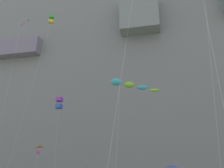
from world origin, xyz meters
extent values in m
cube|color=gray|center=(0.00, 57.71, 42.40)|extent=(180.00, 20.53, 84.79)
cube|color=slate|center=(-28.61, 47.52, 34.69)|extent=(11.50, 4.43, 4.06)
cube|color=gray|center=(0.00, 46.10, 39.30)|extent=(8.24, 3.83, 8.36)
ellipsoid|color=#38B2D1|center=(-1.03, 23.92, 14.74)|extent=(1.56, 1.35, 0.94)
ellipsoid|color=#8CCC33|center=(0.30, 24.65, 14.58)|extent=(1.47, 1.21, 0.79)
ellipsoid|color=#38B2D1|center=(1.63, 25.37, 14.43)|extent=(1.39, 1.07, 0.64)
ellipsoid|color=#8CCC33|center=(2.96, 26.09, 14.28)|extent=(1.30, 0.93, 0.49)
cylinder|color=silver|center=(-0.51, 21.30, 7.30)|extent=(0.25, 5.69, 14.37)
cube|color=purple|center=(-13.95, 39.21, 18.81)|extent=(1.03, 1.03, 0.69)
cube|color=blue|center=(-13.95, 39.21, 17.55)|extent=(1.03, 1.03, 0.69)
cylinder|color=black|center=(-13.51, 39.21, 18.18)|extent=(0.03, 0.03, 1.85)
cylinder|color=black|center=(-14.39, 39.21, 18.18)|extent=(0.03, 0.03, 1.85)
cylinder|color=silver|center=(-13.23, 37.52, 8.66)|extent=(1.46, 3.41, 17.09)
cylinder|color=silver|center=(7.61, 14.86, 16.38)|extent=(1.88, 2.13, 32.53)
cylinder|color=black|center=(-19.36, 34.34, 32.46)|extent=(3.32, 1.87, 0.02)
cube|color=blue|center=(-20.78, 35.14, 32.28)|extent=(0.27, 0.17, 0.33)
cube|color=pink|center=(-20.31, 34.87, 32.28)|extent=(0.28, 0.18, 0.33)
cube|color=#CC3399|center=(-19.84, 34.61, 32.28)|extent=(0.28, 0.19, 0.33)
cube|color=#8CCC33|center=(-19.36, 34.34, 32.28)|extent=(0.27, 0.16, 0.33)
cube|color=black|center=(-18.89, 34.08, 32.28)|extent=(0.28, 0.18, 0.33)
cube|color=teal|center=(-18.42, 33.81, 32.28)|extent=(0.27, 0.17, 0.33)
cube|color=pink|center=(-17.94, 33.55, 32.28)|extent=(0.28, 0.18, 0.33)
cylinder|color=silver|center=(-20.51, 33.31, 16.29)|extent=(1.03, 3.93, 32.35)
pyramid|color=orange|center=(-16.59, 37.20, 9.71)|extent=(1.50, 1.95, 0.23)
cube|color=#CC3399|center=(-16.03, 37.31, 9.54)|extent=(0.48, 0.15, 0.52)
cylinder|color=silver|center=(1.98, 10.91, 11.43)|extent=(2.37, 4.65, 22.61)
cube|color=green|center=(-16.14, 37.52, 35.11)|extent=(1.08, 1.08, 0.59)
cube|color=yellow|center=(-16.14, 37.52, 34.02)|extent=(1.08, 1.08, 0.59)
cylinder|color=black|center=(-15.76, 37.52, 34.57)|extent=(0.03, 0.03, 1.59)
cylinder|color=black|center=(-16.52, 37.52, 34.57)|extent=(0.03, 0.03, 1.59)
cylinder|color=silver|center=(-17.37, 34.53, 16.92)|extent=(2.49, 5.99, 33.61)
camera|label=1|loc=(4.10, -3.51, 3.07)|focal=44.49mm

